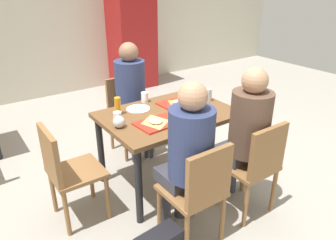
# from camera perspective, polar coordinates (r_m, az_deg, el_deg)

# --- Properties ---
(ground_plane) EXTENTS (10.00, 10.00, 0.02)m
(ground_plane) POSITION_cam_1_polar(r_m,az_deg,el_deg) (3.26, 0.00, -10.65)
(ground_plane) COLOR #9E998E
(back_wall) EXTENTS (10.00, 0.10, 2.80)m
(back_wall) POSITION_cam_1_polar(r_m,az_deg,el_deg) (5.62, -20.18, 18.22)
(back_wall) COLOR beige
(back_wall) RESTS_ON ground_plane
(main_table) EXTENTS (1.19, 0.83, 0.72)m
(main_table) POSITION_cam_1_polar(r_m,az_deg,el_deg) (2.94, 0.00, -0.35)
(main_table) COLOR brown
(main_table) RESTS_ON ground_plane
(chair_near_left) EXTENTS (0.40, 0.40, 0.84)m
(chair_near_left) POSITION_cam_1_polar(r_m,az_deg,el_deg) (2.31, 5.56, -12.13)
(chair_near_left) COLOR olive
(chair_near_left) RESTS_ON ground_plane
(chair_near_right) EXTENTS (0.40, 0.40, 0.84)m
(chair_near_right) POSITION_cam_1_polar(r_m,az_deg,el_deg) (2.68, 15.37, -7.41)
(chair_near_right) COLOR olive
(chair_near_right) RESTS_ON ground_plane
(chair_far_side) EXTENTS (0.40, 0.40, 0.84)m
(chair_far_side) POSITION_cam_1_polar(r_m,az_deg,el_deg) (3.63, -7.30, 1.95)
(chair_far_side) COLOR olive
(chair_far_side) RESTS_ON ground_plane
(chair_left_end) EXTENTS (0.40, 0.40, 0.84)m
(chair_left_end) POSITION_cam_1_polar(r_m,az_deg,el_deg) (2.64, -17.80, -8.21)
(chair_left_end) COLOR olive
(chair_left_end) RESTS_ON ground_plane
(person_in_red) EXTENTS (0.32, 0.42, 1.25)m
(person_in_red) POSITION_cam_1_polar(r_m,az_deg,el_deg) (2.27, 3.51, -5.42)
(person_in_red) COLOR #383842
(person_in_red) RESTS_ON ground_plane
(person_in_brown_jacket) EXTENTS (0.32, 0.42, 1.25)m
(person_in_brown_jacket) POSITION_cam_1_polar(r_m,az_deg,el_deg) (2.64, 13.67, -1.60)
(person_in_brown_jacket) COLOR #383842
(person_in_brown_jacket) RESTS_ON ground_plane
(person_far_side) EXTENTS (0.32, 0.42, 1.25)m
(person_far_side) POSITION_cam_1_polar(r_m,az_deg,el_deg) (3.43, -6.40, 5.04)
(person_far_side) COLOR #383842
(person_far_side) RESTS_ON ground_plane
(tray_red_near) EXTENTS (0.38, 0.28, 0.02)m
(tray_red_near) POSITION_cam_1_polar(r_m,az_deg,el_deg) (2.69, -1.83, -0.53)
(tray_red_near) COLOR red
(tray_red_near) RESTS_ON main_table
(tray_red_far) EXTENTS (0.37, 0.28, 0.02)m
(tray_red_far) POSITION_cam_1_polar(r_m,az_deg,el_deg) (3.11, 1.80, 3.03)
(tray_red_far) COLOR red
(tray_red_far) RESTS_ON main_table
(paper_plate_center) EXTENTS (0.22, 0.22, 0.01)m
(paper_plate_center) POSITION_cam_1_polar(r_m,az_deg,el_deg) (3.00, -5.32, 2.00)
(paper_plate_center) COLOR white
(paper_plate_center) RESTS_ON main_table
(paper_plate_near_edge) EXTENTS (0.22, 0.22, 0.01)m
(paper_plate_near_edge) POSITION_cam_1_polar(r_m,az_deg,el_deg) (2.84, 5.61, 0.70)
(paper_plate_near_edge) COLOR white
(paper_plate_near_edge) RESTS_ON main_table
(pizza_slice_a) EXTENTS (0.24, 0.27, 0.02)m
(pizza_slice_a) POSITION_cam_1_polar(r_m,az_deg,el_deg) (2.68, -2.29, -0.17)
(pizza_slice_a) COLOR #DBAD60
(pizza_slice_a) RESTS_ON tray_red_near
(pizza_slice_b) EXTENTS (0.23, 0.24, 0.02)m
(pizza_slice_b) POSITION_cam_1_polar(r_m,az_deg,el_deg) (3.08, 2.04, 3.16)
(pizza_slice_b) COLOR #C68C47
(pizza_slice_b) RESTS_ON tray_red_far
(plastic_cup_a) EXTENTS (0.07, 0.07, 0.10)m
(plastic_cup_a) POSITION_cam_1_polar(r_m,az_deg,el_deg) (3.15, -4.17, 4.07)
(plastic_cup_a) COLOR white
(plastic_cup_a) RESTS_ON main_table
(plastic_cup_b) EXTENTS (0.07, 0.07, 0.10)m
(plastic_cup_b) POSITION_cam_1_polar(r_m,az_deg,el_deg) (2.65, 4.95, -0.02)
(plastic_cup_b) COLOR white
(plastic_cup_b) RESTS_ON main_table
(plastic_cup_c) EXTENTS (0.07, 0.07, 0.10)m
(plastic_cup_c) POSITION_cam_1_polar(r_m,az_deg,el_deg) (2.72, -8.98, 0.43)
(plastic_cup_c) COLOR white
(plastic_cup_c) RESTS_ON main_table
(soda_can) EXTENTS (0.07, 0.07, 0.12)m
(soda_can) POSITION_cam_1_polar(r_m,az_deg,el_deg) (3.20, 7.22, 4.45)
(soda_can) COLOR #B7BCC6
(soda_can) RESTS_ON main_table
(condiment_bottle) EXTENTS (0.06, 0.06, 0.16)m
(condiment_bottle) POSITION_cam_1_polar(r_m,az_deg,el_deg) (2.88, -8.95, 2.48)
(condiment_bottle) COLOR orange
(condiment_bottle) RESTS_ON main_table
(foil_bundle) EXTENTS (0.10, 0.10, 0.10)m
(foil_bundle) POSITION_cam_1_polar(r_m,az_deg,el_deg) (2.64, -8.73, -0.32)
(foil_bundle) COLOR silver
(foil_bundle) RESTS_ON main_table
(drink_fridge) EXTENTS (0.70, 0.60, 1.90)m
(drink_fridge) POSITION_cam_1_polar(r_m,az_deg,el_deg) (5.82, -6.49, 15.15)
(drink_fridge) COLOR maroon
(drink_fridge) RESTS_ON ground_plane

